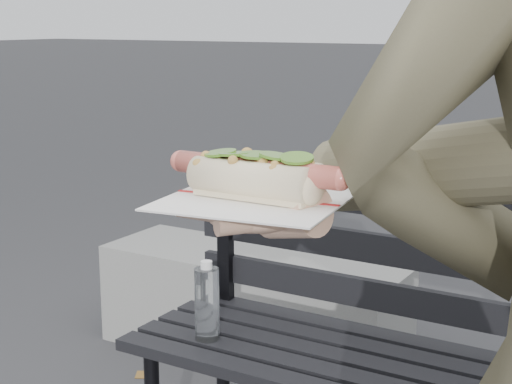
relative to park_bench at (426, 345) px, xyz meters
The scene contains 3 objects.
park_bench is the anchor object (origin of this frame).
concrete_block 1.25m from the park_bench, 141.60° to the left, with size 1.20×0.40×0.40m, color slate.
held_hotdog 1.17m from the park_bench, 71.55° to the right, with size 0.62×0.31×0.20m.
Camera 1 is at (0.53, -0.80, 1.29)m, focal length 55.00 mm.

